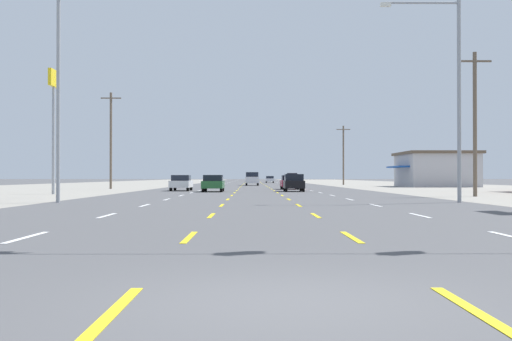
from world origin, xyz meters
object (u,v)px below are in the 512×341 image
object	(u,v)px
sedan_inner_right_farthest	(270,179)
pole_sign_left_row_1	(54,103)
streetlight_left_row_0	(67,79)
streetlight_right_row_0	(452,85)
sedan_far_left_mid	(181,183)
sedan_inner_left_nearest	(213,183)
hatchback_inner_right_near	(294,183)
suv_center_turn_far	(252,179)
suv_far_right_farther	(292,178)
sedan_inner_right_midfar	(290,182)

from	to	relation	value
sedan_inner_right_farthest	pole_sign_left_row_1	xyz separation A→B (m)	(-18.87, -89.54, 6.06)
streetlight_left_row_0	streetlight_right_row_0	world-z (taller)	streetlight_left_row_0
sedan_far_left_mid	streetlight_right_row_0	world-z (taller)	streetlight_right_row_0
sedan_inner_left_nearest	pole_sign_left_row_1	xyz separation A→B (m)	(-11.47, -7.78, 6.06)
sedan_inner_left_nearest	streetlight_left_row_0	xyz separation A→B (m)	(-6.02, -23.00, 5.48)
sedan_far_left_mid	streetlight_left_row_0	world-z (taller)	streetlight_left_row_0
sedan_inner_left_nearest	streetlight_right_row_0	xyz separation A→B (m)	(13.47, -23.00, 5.22)
sedan_far_left_mid	sedan_inner_right_farthest	bearing A→B (deg)	82.27
sedan_inner_left_nearest	pole_sign_left_row_1	size ratio (longest dim) A/B	0.48
sedan_inner_left_nearest	hatchback_inner_right_near	bearing A→B (deg)	6.31
sedan_inner_left_nearest	sedan_far_left_mid	world-z (taller)	same
sedan_far_left_mid	streetlight_left_row_0	distance (m)	27.40
hatchback_inner_right_near	streetlight_right_row_0	world-z (taller)	streetlight_right_row_0
sedan_inner_right_farthest	streetlight_left_row_0	bearing A→B (deg)	-97.30
suv_center_turn_far	streetlight_left_row_0	size ratio (longest dim) A/B	0.45
sedan_inner_left_nearest	streetlight_right_row_0	distance (m)	27.16
hatchback_inner_right_near	sedan_inner_left_nearest	bearing A→B (deg)	-173.69
sedan_inner_left_nearest	sedan_inner_right_farthest	distance (m)	82.10
hatchback_inner_right_near	suv_far_right_farther	bearing A→B (deg)	86.43
suv_center_turn_far	streetlight_left_row_0	world-z (taller)	streetlight_left_row_0
streetlight_right_row_0	streetlight_left_row_0	bearing A→B (deg)	180.00
hatchback_inner_right_near	sedan_inner_right_farthest	size ratio (longest dim) A/B	0.87
suv_center_turn_far	streetlight_left_row_0	distance (m)	62.67
sedan_far_left_mid	suv_far_right_farther	world-z (taller)	suv_far_right_farther
sedan_far_left_mid	sedan_inner_left_nearest	bearing A→B (deg)	-49.09
sedan_far_left_mid	sedan_inner_right_farthest	xyz separation A→B (m)	(10.60, 78.07, 0.00)
hatchback_inner_right_near	suv_far_right_farther	size ratio (longest dim) A/B	0.80
sedan_far_left_mid	pole_sign_left_row_1	xyz separation A→B (m)	(-8.27, -11.48, 6.06)
sedan_far_left_mid	pole_sign_left_row_1	bearing A→B (deg)	-125.77
suv_center_turn_far	pole_sign_left_row_1	xyz separation A→B (m)	(-14.94, -46.51, 5.79)
sedan_inner_left_nearest	suv_center_turn_far	bearing A→B (deg)	84.88
sedan_inner_left_nearest	suv_far_right_farther	distance (m)	61.06
hatchback_inner_right_near	sedan_far_left_mid	xyz separation A→B (m)	(-10.28, 2.91, -0.03)
hatchback_inner_right_near	pole_sign_left_row_1	world-z (taller)	pole_sign_left_row_1
sedan_inner_left_nearest	sedan_inner_right_farthest	xyz separation A→B (m)	(7.40, 81.76, 0.00)
pole_sign_left_row_1	suv_far_right_farther	bearing A→B (deg)	71.86
sedan_inner_right_midfar	streetlight_left_row_0	xyz separation A→B (m)	(-13.32, -33.44, 5.48)
sedan_inner_right_farthest	sedan_far_left_mid	bearing A→B (deg)	-97.73
hatchback_inner_right_near	sedan_inner_right_midfar	distance (m)	9.66
sedan_inner_right_farthest	sedan_inner_right_midfar	bearing A→B (deg)	-90.08
sedan_inner_right_midfar	sedan_far_left_mid	bearing A→B (deg)	-147.30
sedan_far_left_mid	sedan_inner_right_farthest	world-z (taller)	same
hatchback_inner_right_near	suv_far_right_farther	world-z (taller)	suv_far_right_farther
hatchback_inner_right_near	sedan_inner_right_farthest	bearing A→B (deg)	89.77
sedan_far_left_mid	hatchback_inner_right_near	bearing A→B (deg)	-15.82
sedan_inner_right_midfar	pole_sign_left_row_1	xyz separation A→B (m)	(-18.77, -18.22, 6.06)
pole_sign_left_row_1	suv_center_turn_far	bearing A→B (deg)	72.20
sedan_inner_left_nearest	sedan_inner_right_midfar	xyz separation A→B (m)	(7.30, 10.44, 0.00)
streetlight_left_row_0	sedan_inner_right_midfar	bearing A→B (deg)	68.28
hatchback_inner_right_near	suv_center_turn_far	world-z (taller)	suv_center_turn_far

